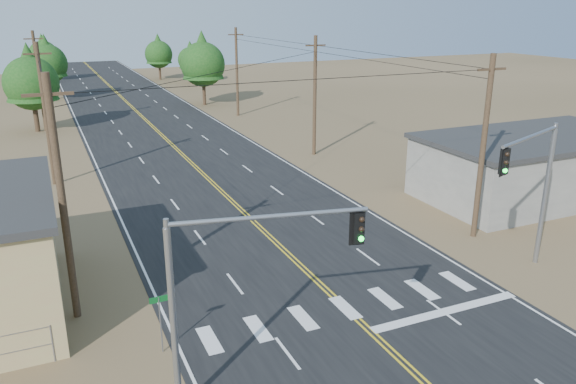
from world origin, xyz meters
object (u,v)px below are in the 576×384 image
building_right (534,167)px  street_sign (160,315)px  signal_mast_left (232,279)px  signal_mast_right (535,178)px

building_right → street_sign: (-26.80, -8.00, -0.45)m
building_right → signal_mast_left: bearing=-154.9°
building_right → signal_mast_left: 28.00m
building_right → signal_mast_right: (-9.50, -8.52, 2.79)m
signal_mast_right → street_sign: bearing=156.8°
building_right → signal_mast_right: 13.06m
signal_mast_left → signal_mast_right: bearing=23.4°
signal_mast_left → street_sign: 5.08m
building_right → signal_mast_right: bearing=-138.1°
signal_mast_right → street_sign: (-17.30, 0.52, -3.24)m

